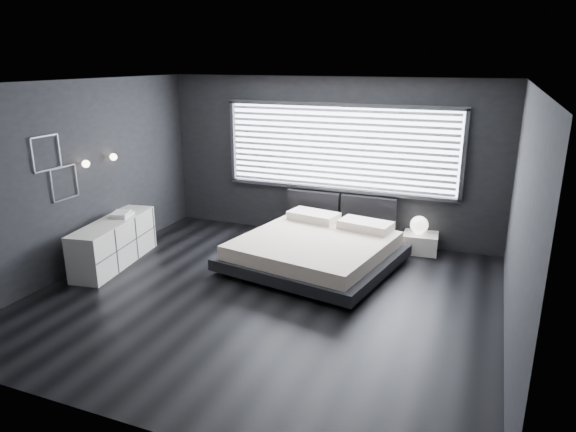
% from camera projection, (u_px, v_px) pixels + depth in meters
% --- Properties ---
extents(room, '(6.04, 6.00, 2.80)m').
position_uv_depth(room, '(263.00, 197.00, 6.51)').
color(room, black).
rests_on(room, ground).
extents(window, '(4.14, 0.09, 1.52)m').
position_uv_depth(window, '(339.00, 148.00, 8.77)').
color(window, white).
rests_on(window, ground).
extents(headboard, '(1.96, 0.16, 0.52)m').
position_uv_depth(headboard, '(341.00, 208.00, 9.00)').
color(headboard, black).
rests_on(headboard, ground).
extents(sconce_near, '(0.18, 0.11, 0.11)m').
position_uv_depth(sconce_near, '(86.00, 164.00, 7.53)').
color(sconce_near, silver).
rests_on(sconce_near, ground).
extents(sconce_far, '(0.18, 0.11, 0.11)m').
position_uv_depth(sconce_far, '(113.00, 157.00, 8.06)').
color(sconce_far, silver).
rests_on(sconce_far, ground).
extents(wall_art_upper, '(0.01, 0.48, 0.48)m').
position_uv_depth(wall_art_upper, '(46.00, 153.00, 6.95)').
color(wall_art_upper, '#47474C').
rests_on(wall_art_upper, ground).
extents(wall_art_lower, '(0.01, 0.48, 0.48)m').
position_uv_depth(wall_art_lower, '(65.00, 183.00, 7.31)').
color(wall_art_lower, '#47474C').
rests_on(wall_art_lower, ground).
extents(bed, '(2.69, 2.60, 0.60)m').
position_uv_depth(bed, '(315.00, 249.00, 7.86)').
color(bed, black).
rests_on(bed, ground).
extents(nightstand, '(0.58, 0.50, 0.32)m').
position_uv_depth(nightstand, '(420.00, 243.00, 8.49)').
color(nightstand, silver).
rests_on(nightstand, ground).
extents(orb_lamp, '(0.29, 0.29, 0.29)m').
position_uv_depth(orb_lamp, '(419.00, 225.00, 8.42)').
color(orb_lamp, white).
rests_on(orb_lamp, nightstand).
extents(dresser, '(0.76, 1.81, 0.70)m').
position_uv_depth(dresser, '(114.00, 242.00, 7.95)').
color(dresser, silver).
rests_on(dresser, ground).
extents(book_stack, '(0.37, 0.43, 0.08)m').
position_uv_depth(book_stack, '(121.00, 214.00, 8.05)').
color(book_stack, silver).
rests_on(book_stack, dresser).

